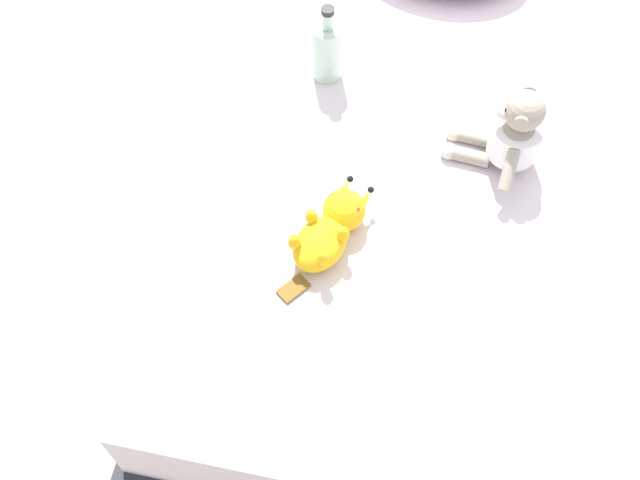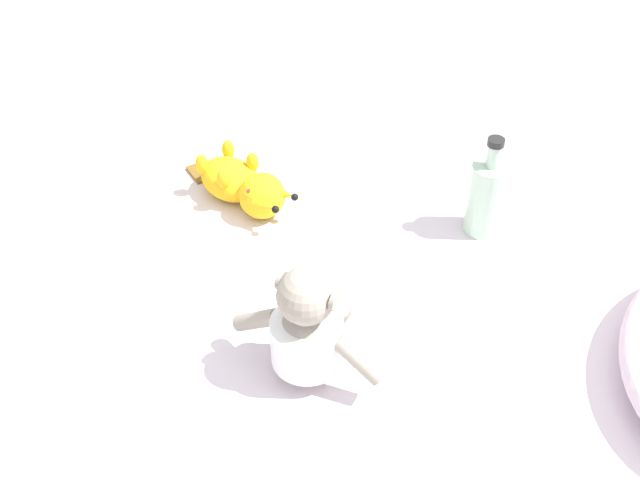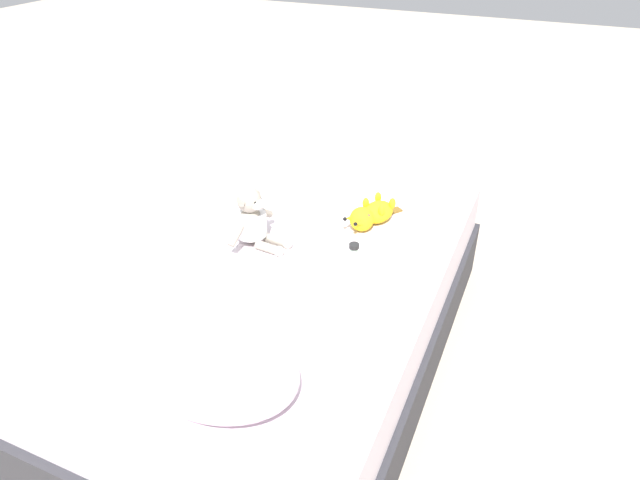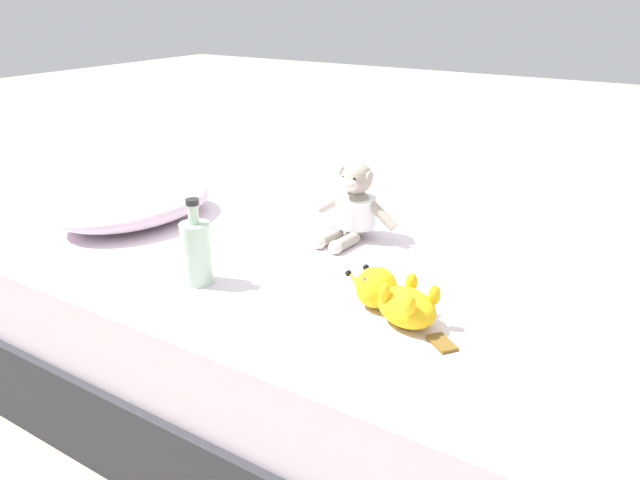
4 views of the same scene
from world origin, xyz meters
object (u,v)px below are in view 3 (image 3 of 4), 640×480
bed (252,300)px  plush_yellow_creature (371,214)px  plush_monkey (253,221)px  pillow (213,363)px  glass_bottle (353,280)px

bed → plush_yellow_creature: bearing=-136.1°
plush_monkey → pillow: bearing=110.4°
plush_yellow_creature → glass_bottle: glass_bottle is taller
pillow → plush_yellow_creature: pillow is taller
pillow → plush_monkey: size_ratio=1.99×
plush_yellow_creature → glass_bottle: (-0.11, 0.50, 0.04)m
plush_monkey → plush_yellow_creature: plush_monkey is taller
bed → pillow: 0.75m
pillow → plush_monkey: 0.72m
plush_monkey → glass_bottle: plush_monkey is taller
bed → plush_monkey: plush_monkey is taller
plush_monkey → glass_bottle: 0.52m
bed → plush_monkey: 0.36m
pillow → glass_bottle: size_ratio=2.54×
pillow → glass_bottle: 0.54m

